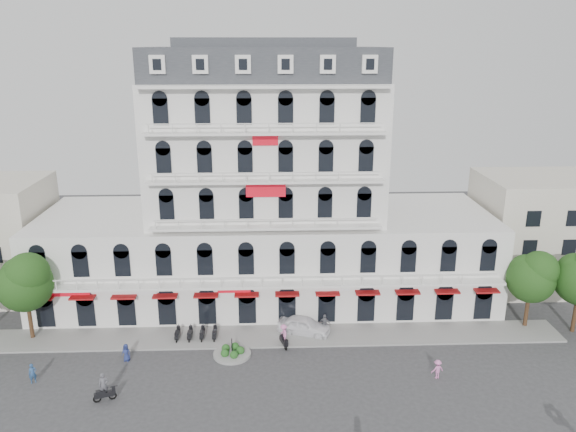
# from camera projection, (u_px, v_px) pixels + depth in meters

# --- Properties ---
(ground) EXTENTS (120.00, 120.00, 0.00)m
(ground) POSITION_uv_depth(u_px,v_px,m) (268.00, 397.00, 41.90)
(ground) COLOR #38383A
(ground) RESTS_ON ground
(sidewalk) EXTENTS (53.00, 4.00, 0.16)m
(sidewalk) POSITION_uv_depth(u_px,v_px,m) (267.00, 336.00, 50.48)
(sidewalk) COLOR gray
(sidewalk) RESTS_ON ground
(main_building) EXTENTS (45.00, 15.00, 25.80)m
(main_building) POSITION_uv_depth(u_px,v_px,m) (266.00, 204.00, 56.17)
(main_building) COLOR silver
(main_building) RESTS_ON ground
(flank_building_east) EXTENTS (14.00, 10.00, 12.00)m
(flank_building_east) POSITION_uv_depth(u_px,v_px,m) (545.00, 231.00, 60.34)
(flank_building_east) COLOR beige
(flank_building_east) RESTS_ON ground
(traffic_island) EXTENTS (3.20, 3.20, 1.60)m
(traffic_island) POSITION_uv_depth(u_px,v_px,m) (232.00, 353.00, 47.45)
(traffic_island) COLOR gray
(traffic_island) RESTS_ON ground
(parked_scooter_row) EXTENTS (4.40, 1.80, 1.10)m
(parked_scooter_row) POSITION_uv_depth(u_px,v_px,m) (196.00, 339.00, 50.08)
(parked_scooter_row) COLOR black
(parked_scooter_row) RESTS_ON ground
(tree_west_inner) EXTENTS (4.76, 4.76, 8.25)m
(tree_west_inner) POSITION_uv_depth(u_px,v_px,m) (25.00, 280.00, 48.53)
(tree_west_inner) COLOR #382314
(tree_west_inner) RESTS_ON ground
(tree_east_inner) EXTENTS (4.40, 4.37, 7.57)m
(tree_east_inner) POSITION_uv_depth(u_px,v_px,m) (532.00, 275.00, 50.78)
(tree_east_inner) COLOR #382314
(tree_east_inner) RESTS_ON ground
(parked_car) EXTENTS (5.16, 3.32, 1.64)m
(parked_car) POSITION_uv_depth(u_px,v_px,m) (304.00, 325.00, 50.86)
(parked_car) COLOR white
(parked_car) RESTS_ON ground
(rider_west) EXTENTS (1.65, 0.81, 2.30)m
(rider_west) POSITION_uv_depth(u_px,v_px,m) (104.00, 388.00, 41.16)
(rider_west) COLOR black
(rider_west) RESTS_ON ground
(rider_center) EXTENTS (0.91, 1.67, 2.16)m
(rider_center) POSITION_uv_depth(u_px,v_px,m) (284.00, 335.00, 48.51)
(rider_center) COLOR black
(rider_center) RESTS_ON ground
(pedestrian_left) EXTENTS (0.84, 0.64, 1.53)m
(pedestrian_left) POSITION_uv_depth(u_px,v_px,m) (126.00, 353.00, 46.48)
(pedestrian_left) COLOR navy
(pedestrian_left) RESTS_ON ground
(pedestrian_mid) EXTENTS (1.19, 0.76, 1.88)m
(pedestrian_mid) POSITION_uv_depth(u_px,v_px,m) (325.00, 324.00, 50.89)
(pedestrian_mid) COLOR #5C5C64
(pedestrian_mid) RESTS_ON ground
(pedestrian_right) EXTENTS (1.14, 0.83, 1.58)m
(pedestrian_right) POSITION_uv_depth(u_px,v_px,m) (437.00, 369.00, 44.08)
(pedestrian_right) COLOR pink
(pedestrian_right) RESTS_ON ground
(pedestrian_far) EXTENTS (0.70, 0.62, 1.61)m
(pedestrian_far) POSITION_uv_depth(u_px,v_px,m) (33.00, 373.00, 43.48)
(pedestrian_far) COLOR #2B4E81
(pedestrian_far) RESTS_ON ground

